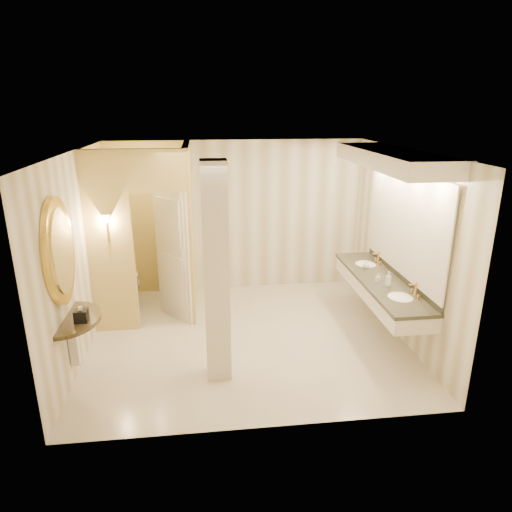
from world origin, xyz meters
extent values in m
plane|color=beige|center=(0.00, 0.00, 0.00)|extent=(4.50, 4.50, 0.00)
plane|color=white|center=(0.00, 0.00, 2.70)|extent=(4.50, 4.50, 0.00)
cube|color=silver|center=(0.00, 2.00, 1.35)|extent=(4.50, 0.02, 2.70)
cube|color=silver|center=(0.00, -2.00, 1.35)|extent=(4.50, 0.02, 2.70)
cube|color=silver|center=(-2.25, 0.00, 1.35)|extent=(0.02, 4.00, 2.70)
cube|color=silver|center=(2.25, 0.00, 1.35)|extent=(0.02, 4.00, 2.70)
cube|color=#EDDC7C|center=(-0.80, 1.25, 1.35)|extent=(0.10, 1.50, 2.70)
cube|color=#EDDC7C|center=(-1.93, 0.50, 1.35)|extent=(0.65, 0.10, 2.70)
cube|color=#EDDC7C|center=(-1.20, 0.50, 2.40)|extent=(0.80, 0.10, 0.60)
cube|color=silver|center=(-1.06, 0.80, 1.05)|extent=(0.56, 0.64, 2.10)
cylinder|color=gold|center=(-1.93, 0.43, 1.55)|extent=(0.03, 0.03, 0.30)
cone|color=silver|center=(-1.93, 0.43, 1.75)|extent=(0.14, 0.14, 0.14)
cube|color=silver|center=(1.95, -0.10, 0.73)|extent=(0.60, 2.43, 0.24)
cube|color=black|center=(1.95, -0.10, 0.85)|extent=(0.64, 2.47, 0.05)
cube|color=black|center=(2.23, -0.10, 0.92)|extent=(0.03, 2.43, 0.10)
ellipsoid|color=white|center=(1.95, -0.76, 0.83)|extent=(0.40, 0.44, 0.15)
cylinder|color=gold|center=(2.15, -0.76, 0.96)|extent=(0.03, 0.03, 0.22)
ellipsoid|color=white|center=(1.95, 0.55, 0.83)|extent=(0.40, 0.44, 0.15)
cylinder|color=gold|center=(2.15, 0.55, 0.96)|extent=(0.03, 0.03, 0.22)
cube|color=white|center=(2.23, -0.10, 1.70)|extent=(0.03, 2.43, 1.40)
cube|color=silver|center=(1.95, -0.10, 2.59)|extent=(0.75, 2.63, 0.22)
cylinder|color=black|center=(-2.23, -0.88, 0.85)|extent=(0.96, 0.96, 0.05)
cube|color=silver|center=(-2.19, -0.88, 0.55)|extent=(0.10, 0.10, 0.60)
cylinder|color=gold|center=(-2.21, -0.88, 1.70)|extent=(0.07, 0.96, 0.96)
cylinder|color=white|center=(-2.17, -0.88, 1.70)|extent=(0.02, 0.77, 0.77)
cube|color=silver|center=(-0.45, -0.92, 1.35)|extent=(0.30, 0.30, 2.70)
cube|color=black|center=(-2.03, -1.00, 0.95)|extent=(0.15, 0.15, 0.15)
imported|color=white|center=(-1.86, 1.34, 0.35)|extent=(0.40, 0.69, 0.70)
imported|color=beige|center=(1.85, -0.21, 0.93)|extent=(0.06, 0.06, 0.12)
imported|color=silver|center=(1.88, 0.34, 0.94)|extent=(0.10, 0.10, 0.12)
imported|color=#C6B28C|center=(1.93, -0.39, 0.98)|extent=(0.09, 0.09, 0.21)
camera|label=1|loc=(-0.59, -5.99, 3.27)|focal=32.00mm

